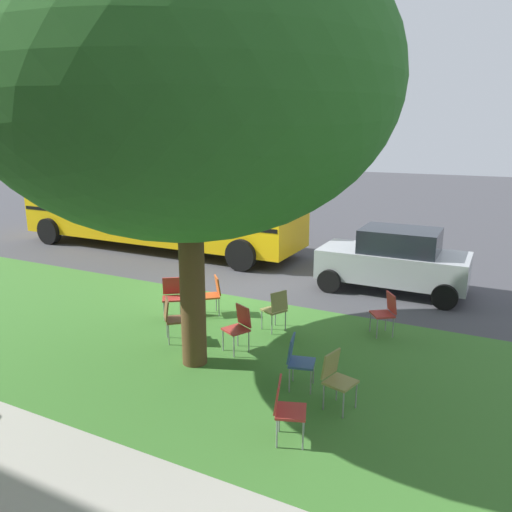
# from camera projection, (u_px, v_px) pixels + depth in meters

# --- Properties ---
(ground) EXTENTS (80.00, 80.00, 0.00)m
(ground) POSITION_uv_depth(u_px,v_px,m) (234.00, 293.00, 12.66)
(ground) COLOR #424247
(grass_verge) EXTENTS (48.00, 6.00, 0.01)m
(grass_verge) POSITION_uv_depth(u_px,v_px,m) (156.00, 338.00, 9.89)
(grass_verge) COLOR #3D752D
(grass_verge) RESTS_ON ground
(street_tree) EXTENTS (6.69, 6.69, 7.26)m
(street_tree) POSITION_uv_depth(u_px,v_px,m) (186.00, 82.00, 7.68)
(street_tree) COLOR brown
(street_tree) RESTS_ON ground
(chair_0) EXTENTS (0.59, 0.59, 0.88)m
(chair_0) POSITION_uv_depth(u_px,v_px,m) (213.00, 292.00, 11.08)
(chair_0) COLOR #C64C1E
(chair_0) RESTS_ON ground
(chair_1) EXTENTS (0.55, 0.56, 0.88)m
(chair_1) POSITION_uv_depth(u_px,v_px,m) (239.00, 325.00, 9.22)
(chair_1) COLOR #B7332D
(chair_1) RESTS_ON ground
(chair_2) EXTENTS (0.51, 0.50, 0.88)m
(chair_2) POSITION_uv_depth(u_px,v_px,m) (297.00, 358.00, 7.87)
(chair_2) COLOR #335184
(chair_2) RESTS_ON ground
(chair_3) EXTENTS (0.58, 0.58, 0.88)m
(chair_3) POSITION_uv_depth(u_px,v_px,m) (172.00, 294.00, 10.96)
(chair_3) COLOR #B7332D
(chair_3) RESTS_ON ground
(chair_4) EXTENTS (0.51, 0.51, 0.88)m
(chair_4) POSITION_uv_depth(u_px,v_px,m) (337.00, 376.00, 7.29)
(chair_4) COLOR olive
(chair_4) RESTS_ON ground
(chair_5) EXTENTS (0.59, 0.59, 0.88)m
(chair_5) POSITION_uv_depth(u_px,v_px,m) (172.00, 316.00, 9.65)
(chair_5) COLOR brown
(chair_5) RESTS_ON ground
(chair_6) EXTENTS (0.53, 0.53, 0.88)m
(chair_6) POSITION_uv_depth(u_px,v_px,m) (286.00, 406.00, 6.50)
(chair_6) COLOR #B7332D
(chair_6) RESTS_ON ground
(chair_7) EXTENTS (0.58, 0.58, 0.88)m
(chair_7) POSITION_uv_depth(u_px,v_px,m) (386.00, 310.00, 9.96)
(chair_7) COLOR #B7332D
(chair_7) RESTS_ON ground
(chair_8) EXTENTS (0.56, 0.56, 0.88)m
(chair_8) POSITION_uv_depth(u_px,v_px,m) (276.00, 307.00, 10.13)
(chair_8) COLOR olive
(chair_8) RESTS_ON ground
(parked_car) EXTENTS (3.70, 1.92, 1.65)m
(parked_car) POSITION_uv_depth(u_px,v_px,m) (394.00, 260.00, 12.64)
(parked_car) COLOR #ADB2B7
(parked_car) RESTS_ON ground
(school_bus) EXTENTS (10.40, 2.80, 2.88)m
(school_bus) POSITION_uv_depth(u_px,v_px,m) (157.00, 199.00, 17.08)
(school_bus) COLOR yellow
(school_bus) RESTS_ON ground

